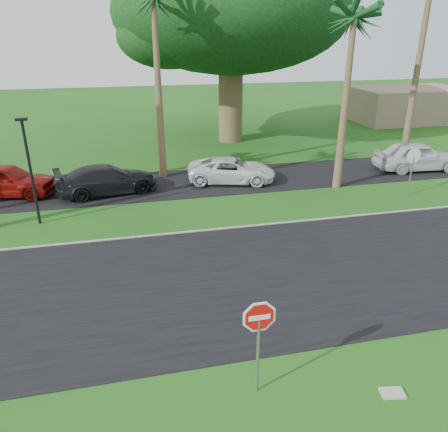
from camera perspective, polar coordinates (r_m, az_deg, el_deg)
ground at (r=13.30m, az=-1.74°, el=-13.20°), size 120.00×120.00×0.00m
road at (r=14.92m, az=-3.28°, el=-8.72°), size 120.00×8.00×0.02m
parking_strip at (r=24.41m, az=-7.57°, el=4.11°), size 120.00×5.00×0.02m
curb at (r=18.45m, az=-5.46°, el=-2.16°), size 120.00×0.12×0.06m
stop_sign_near at (r=10.01m, az=4.56°, el=-14.50°), size 1.05×0.07×2.62m
stop_sign_far at (r=24.02m, az=23.44°, el=6.48°), size 1.05×0.07×2.62m
palm_center at (r=24.64m, az=-9.20°, el=25.85°), size 5.00×5.00×10.50m
palm_right_near at (r=23.30m, az=16.59°, el=23.03°), size 5.00×5.00×9.50m
canopy_tree at (r=33.52m, az=0.94°, el=24.94°), size 16.50×16.50×13.12m
streetlight_right at (r=20.12m, az=-24.05°, el=6.05°), size 0.45×0.25×4.64m
building_far at (r=45.30m, az=22.86°, el=13.27°), size 10.00×6.00×3.00m
car_red at (r=24.89m, az=-26.65°, el=4.16°), size 5.16×2.92×1.66m
car_dark at (r=23.46m, az=-15.02°, el=4.60°), size 5.40×3.06×1.48m
car_minivan at (r=24.44m, az=1.00°, el=5.97°), size 5.25×3.38×1.35m
car_pickup at (r=29.03m, az=23.90°, el=7.15°), size 5.21×2.42×1.73m
utility_slab at (r=11.73m, az=21.14°, el=-20.76°), size 0.60×0.44×0.06m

